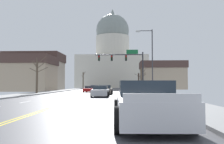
{
  "coord_description": "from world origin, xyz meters",
  "views": [
    {
      "loc": [
        4.36,
        -28.09,
        1.43
      ],
      "look_at": [
        1.82,
        29.06,
        4.25
      ],
      "focal_mm": 39.57,
      "sensor_mm": 36.0,
      "label": 1
    }
  ],
  "objects_px": {
    "sedan_near_00": "(105,90)",
    "sedan_near_02": "(134,94)",
    "street_lamp_right": "(150,56)",
    "bicycle_parked": "(169,94)",
    "sedan_oncoming_00": "(90,89)",
    "pedestrian_00": "(151,87)",
    "signal_gantry": "(126,61)",
    "sedan_oncoming_01": "(95,88)",
    "sedan_oncoming_02": "(100,88)",
    "pickup_truck_near_04": "(147,104)",
    "sedan_near_03": "(133,98)",
    "sedan_near_01": "(100,92)"
  },
  "relations": [
    {
      "from": "street_lamp_right",
      "to": "sedan_near_01",
      "type": "height_order",
      "value": "street_lamp_right"
    },
    {
      "from": "bicycle_parked",
      "to": "sedan_near_03",
      "type": "bearing_deg",
      "value": -115.26
    },
    {
      "from": "signal_gantry",
      "to": "sedan_near_03",
      "type": "height_order",
      "value": "signal_gantry"
    },
    {
      "from": "sedan_near_01",
      "to": "pedestrian_00",
      "type": "height_order",
      "value": "pedestrian_00"
    },
    {
      "from": "signal_gantry",
      "to": "pickup_truck_near_04",
      "type": "distance_m",
      "value": 31.64
    },
    {
      "from": "sedan_oncoming_01",
      "to": "sedan_oncoming_00",
      "type": "bearing_deg",
      "value": -89.53
    },
    {
      "from": "sedan_oncoming_00",
      "to": "pedestrian_00",
      "type": "bearing_deg",
      "value": -51.84
    },
    {
      "from": "sedan_near_02",
      "to": "sedan_near_03",
      "type": "height_order",
      "value": "sedan_near_03"
    },
    {
      "from": "street_lamp_right",
      "to": "sedan_near_00",
      "type": "bearing_deg",
      "value": 153.55
    },
    {
      "from": "street_lamp_right",
      "to": "sedan_near_03",
      "type": "relative_size",
      "value": 1.97
    },
    {
      "from": "sedan_near_01",
      "to": "sedan_near_03",
      "type": "relative_size",
      "value": 1.07
    },
    {
      "from": "sedan_near_00",
      "to": "sedan_near_02",
      "type": "xyz_separation_m",
      "value": [
        3.48,
        -12.98,
        -0.04
      ]
    },
    {
      "from": "sedan_near_01",
      "to": "sedan_oncoming_01",
      "type": "relative_size",
      "value": 1.0
    },
    {
      "from": "sedan_near_03",
      "to": "sedan_oncoming_00",
      "type": "bearing_deg",
      "value": 102.84
    },
    {
      "from": "street_lamp_right",
      "to": "bicycle_parked",
      "type": "relative_size",
      "value": 4.78
    },
    {
      "from": "pickup_truck_near_04",
      "to": "pedestrian_00",
      "type": "relative_size",
      "value": 3.26
    },
    {
      "from": "pickup_truck_near_04",
      "to": "bicycle_parked",
      "type": "height_order",
      "value": "pickup_truck_near_04"
    },
    {
      "from": "sedan_oncoming_00",
      "to": "sedan_oncoming_02",
      "type": "relative_size",
      "value": 1.01
    },
    {
      "from": "pedestrian_00",
      "to": "sedan_oncoming_02",
      "type": "bearing_deg",
      "value": 106.45
    },
    {
      "from": "sedan_oncoming_02",
      "to": "signal_gantry",
      "type": "bearing_deg",
      "value": -75.3
    },
    {
      "from": "sedan_near_03",
      "to": "street_lamp_right",
      "type": "bearing_deg",
      "value": 80.06
    },
    {
      "from": "street_lamp_right",
      "to": "sedan_near_01",
      "type": "bearing_deg",
      "value": -145.79
    },
    {
      "from": "street_lamp_right",
      "to": "sedan_oncoming_02",
      "type": "xyz_separation_m",
      "value": [
        -9.61,
        32.62,
        -4.55
      ]
    },
    {
      "from": "street_lamp_right",
      "to": "bicycle_parked",
      "type": "bearing_deg",
      "value": -85.29
    },
    {
      "from": "pickup_truck_near_04",
      "to": "sedan_oncoming_02",
      "type": "bearing_deg",
      "value": 97.02
    },
    {
      "from": "bicycle_parked",
      "to": "signal_gantry",
      "type": "bearing_deg",
      "value": 102.86
    },
    {
      "from": "signal_gantry",
      "to": "sedan_oncoming_01",
      "type": "height_order",
      "value": "signal_gantry"
    },
    {
      "from": "sedan_near_02",
      "to": "pickup_truck_near_04",
      "type": "distance_m",
      "value": 13.42
    },
    {
      "from": "street_lamp_right",
      "to": "sedan_near_02",
      "type": "relative_size",
      "value": 1.8
    },
    {
      "from": "pedestrian_00",
      "to": "sedan_near_03",
      "type": "bearing_deg",
      "value": -100.18
    },
    {
      "from": "pedestrian_00",
      "to": "bicycle_parked",
      "type": "height_order",
      "value": "pedestrian_00"
    },
    {
      "from": "sedan_near_01",
      "to": "pickup_truck_near_04",
      "type": "distance_m",
      "value": 19.5
    },
    {
      "from": "sedan_oncoming_02",
      "to": "street_lamp_right",
      "type": "bearing_deg",
      "value": -73.6
    },
    {
      "from": "street_lamp_right",
      "to": "sedan_oncoming_02",
      "type": "height_order",
      "value": "street_lamp_right"
    },
    {
      "from": "sedan_near_01",
      "to": "pickup_truck_near_04",
      "type": "bearing_deg",
      "value": -79.87
    },
    {
      "from": "sedan_near_01",
      "to": "pickup_truck_near_04",
      "type": "height_order",
      "value": "pickup_truck_near_04"
    },
    {
      "from": "sedan_near_00",
      "to": "sedan_oncoming_00",
      "type": "height_order",
      "value": "sedan_near_00"
    },
    {
      "from": "sedan_oncoming_01",
      "to": "bicycle_parked",
      "type": "xyz_separation_m",
      "value": [
        10.37,
        -29.32,
        -0.09
      ]
    },
    {
      "from": "pedestrian_00",
      "to": "street_lamp_right",
      "type": "bearing_deg",
      "value": 119.89
    },
    {
      "from": "sedan_oncoming_00",
      "to": "sedan_near_03",
      "type": "bearing_deg",
      "value": -77.16
    },
    {
      "from": "sedan_near_02",
      "to": "pickup_truck_near_04",
      "type": "relative_size",
      "value": 0.87
    },
    {
      "from": "sedan_near_00",
      "to": "sedan_near_03",
      "type": "xyz_separation_m",
      "value": [
        3.14,
        -19.88,
        -0.03
      ]
    },
    {
      "from": "sedan_near_00",
      "to": "sedan_near_03",
      "type": "bearing_deg",
      "value": -81.02
    },
    {
      "from": "sedan_near_03",
      "to": "pickup_truck_near_04",
      "type": "height_order",
      "value": "pickup_truck_near_04"
    },
    {
      "from": "signal_gantry",
      "to": "street_lamp_right",
      "type": "relative_size",
      "value": 0.94
    },
    {
      "from": "signal_gantry",
      "to": "street_lamp_right",
      "type": "distance_m",
      "value": 8.55
    },
    {
      "from": "sedan_near_01",
      "to": "sedan_oncoming_01",
      "type": "bearing_deg",
      "value": 98.12
    },
    {
      "from": "sedan_near_00",
      "to": "sedan_oncoming_01",
      "type": "height_order",
      "value": "sedan_near_00"
    },
    {
      "from": "sedan_oncoming_01",
      "to": "sedan_oncoming_02",
      "type": "relative_size",
      "value": 1.0
    },
    {
      "from": "sedan_near_03",
      "to": "sedan_oncoming_01",
      "type": "xyz_separation_m",
      "value": [
        -6.68,
        37.15,
        0.0
      ]
    }
  ]
}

